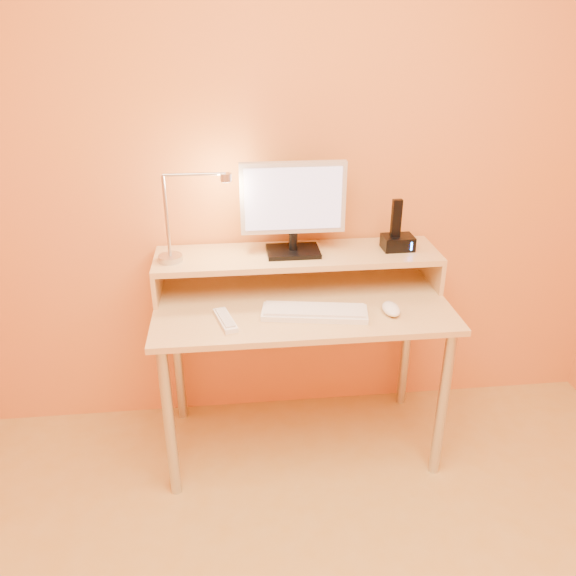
{
  "coord_description": "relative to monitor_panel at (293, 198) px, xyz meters",
  "views": [
    {
      "loc": [
        -0.29,
        -0.89,
        1.77
      ],
      "look_at": [
        -0.06,
        1.13,
        0.81
      ],
      "focal_mm": 35.62,
      "sensor_mm": 36.0,
      "label": 1
    }
  ],
  "objects": [
    {
      "name": "wall_back",
      "position": [
        0.02,
        0.16,
        0.13
      ],
      "size": [
        3.0,
        0.04,
        2.5
      ],
      "primitive_type": "cube",
      "color": "#D47842",
      "rests_on": "floor"
    },
    {
      "name": "desk_leg_fl",
      "position": [
        -0.53,
        -0.41,
        -0.77
      ],
      "size": [
        0.04,
        0.04,
        0.69
      ],
      "primitive_type": "cylinder",
      "color": "#B5B5B9",
      "rests_on": "floor"
    },
    {
      "name": "desk_leg_fr",
      "position": [
        0.57,
        -0.41,
        -0.77
      ],
      "size": [
        0.04,
        0.04,
        0.69
      ],
      "primitive_type": "cylinder",
      "color": "#B5B5B9",
      "rests_on": "floor"
    },
    {
      "name": "desk_leg_bl",
      "position": [
        -0.53,
        0.09,
        -0.77
      ],
      "size": [
        0.04,
        0.04,
        0.69
      ],
      "primitive_type": "cylinder",
      "color": "#B5B5B9",
      "rests_on": "floor"
    },
    {
      "name": "desk_leg_br",
      "position": [
        0.57,
        0.09,
        -0.77
      ],
      "size": [
        0.04,
        0.04,
        0.69
      ],
      "primitive_type": "cylinder",
      "color": "#B5B5B9",
      "rests_on": "floor"
    },
    {
      "name": "desk_lower",
      "position": [
        0.02,
        -0.16,
        -0.41
      ],
      "size": [
        1.2,
        0.6,
        0.02
      ],
      "primitive_type": "cube",
      "color": "tan",
      "rests_on": "floor"
    },
    {
      "name": "shelf_riser_left",
      "position": [
        -0.57,
        -0.01,
        -0.33
      ],
      "size": [
        0.02,
        0.3,
        0.14
      ],
      "primitive_type": "cube",
      "color": "tan",
      "rests_on": "desk_lower"
    },
    {
      "name": "shelf_riser_right",
      "position": [
        0.61,
        -0.01,
        -0.33
      ],
      "size": [
        0.02,
        0.3,
        0.14
      ],
      "primitive_type": "cube",
      "color": "tan",
      "rests_on": "desk_lower"
    },
    {
      "name": "desk_shelf",
      "position": [
        0.02,
        -0.01,
        -0.25
      ],
      "size": [
        1.2,
        0.3,
        0.02
      ],
      "primitive_type": "cube",
      "color": "tan",
      "rests_on": "desk_lower"
    },
    {
      "name": "monitor_foot",
      "position": [
        0.0,
        -0.01,
        -0.23
      ],
      "size": [
        0.22,
        0.16,
        0.02
      ],
      "primitive_type": "cube",
      "color": "black",
      "rests_on": "desk_shelf"
    },
    {
      "name": "monitor_neck",
      "position": [
        0.0,
        -0.01,
        -0.19
      ],
      "size": [
        0.04,
        0.04,
        0.07
      ],
      "primitive_type": "cylinder",
      "color": "black",
      "rests_on": "monitor_foot"
    },
    {
      "name": "monitor_panel",
      "position": [
        0.0,
        0.0,
        0.0
      ],
      "size": [
        0.43,
        0.04,
        0.29
      ],
      "primitive_type": "cube",
      "rotation": [
        0.0,
        0.0,
        -0.0
      ],
      "color": "silver",
      "rests_on": "monitor_neck"
    },
    {
      "name": "monitor_back",
      "position": [
        0.0,
        0.02,
        0.0
      ],
      "size": [
        0.39,
        0.01,
        0.25
      ],
      "primitive_type": "cube",
      "rotation": [
        0.0,
        0.0,
        -0.0
      ],
      "color": "black",
      "rests_on": "monitor_panel"
    },
    {
      "name": "monitor_screen",
      "position": [
        0.0,
        -0.02,
        0.0
      ],
      "size": [
        0.39,
        0.01,
        0.25
      ],
      "primitive_type": "cube",
      "rotation": [
        0.0,
        0.0,
        -0.0
      ],
      "color": "#C5C7FB",
      "rests_on": "monitor_panel"
    },
    {
      "name": "lamp_base",
      "position": [
        -0.51,
        -0.04,
        -0.23
      ],
      "size": [
        0.1,
        0.1,
        0.02
      ],
      "primitive_type": "cylinder",
      "color": "#B5B5B9",
      "rests_on": "desk_shelf"
    },
    {
      "name": "lamp_post",
      "position": [
        -0.51,
        -0.04,
        -0.05
      ],
      "size": [
        0.01,
        0.01,
        0.33
      ],
      "primitive_type": "cylinder",
      "color": "#B5B5B9",
      "rests_on": "lamp_base"
    },
    {
      "name": "lamp_arm",
      "position": [
        -0.39,
        -0.04,
        0.12
      ],
      "size": [
        0.24,
        0.01,
        0.01
      ],
      "primitive_type": "cylinder",
      "rotation": [
        0.0,
        1.57,
        0.0
      ],
      "color": "#B5B5B9",
      "rests_on": "lamp_post"
    },
    {
      "name": "lamp_head",
      "position": [
        -0.27,
        -0.04,
        0.1
      ],
      "size": [
        0.04,
        0.04,
        0.03
      ],
      "primitive_type": "cylinder",
      "color": "#B5B5B9",
      "rests_on": "lamp_arm"
    },
    {
      "name": "lamp_bulb",
      "position": [
        -0.27,
        -0.04,
        0.09
      ],
      "size": [
        0.03,
        0.03,
        0.0
      ],
      "primitive_type": "cylinder",
      "color": "#FFEAC6",
      "rests_on": "lamp_head"
    },
    {
      "name": "phone_dock",
      "position": [
        0.45,
        -0.01,
        -0.21
      ],
      "size": [
        0.13,
        0.1,
        0.06
      ],
      "primitive_type": "cube",
      "rotation": [
        0.0,
        0.0,
        0.02
      ],
      "color": "black",
      "rests_on": "desk_shelf"
    },
    {
      "name": "phone_handset",
      "position": [
        0.44,
        -0.01,
        -0.1
      ],
      "size": [
        0.04,
        0.03,
        0.16
      ],
      "primitive_type": "cube",
      "rotation": [
        0.0,
        0.0,
        0.02
      ],
      "color": "black",
      "rests_on": "phone_dock"
    },
    {
      "name": "phone_led",
      "position": [
        0.5,
        -0.06,
        -0.21
      ],
      "size": [
        0.01,
        0.0,
        0.04
      ],
      "primitive_type": "cube",
      "color": "#2D8EFF",
      "rests_on": "phone_dock"
    },
    {
      "name": "keyboard",
      "position": [
        0.05,
        -0.28,
        -0.39
      ],
      "size": [
        0.43,
        0.2,
        0.02
      ],
      "primitive_type": "cube",
      "rotation": [
        0.0,
        0.0,
        -0.17
      ],
      "color": "white",
      "rests_on": "desk_lower"
    },
    {
      "name": "mouse",
      "position": [
        0.36,
        -0.29,
        -0.38
      ],
      "size": [
        0.07,
        0.12,
        0.04
      ],
      "primitive_type": "ellipsoid",
      "rotation": [
        0.0,
        0.0,
        0.01
      ],
      "color": "white",
      "rests_on": "desk_lower"
    },
    {
      "name": "remote_control",
      "position": [
        -0.29,
        -0.29,
        -0.39
      ],
      "size": [
        0.1,
        0.19,
        0.02
      ],
      "primitive_type": "cube",
      "rotation": [
        0.0,
        0.0,
        0.26
      ],
      "color": "white",
      "rests_on": "desk_lower"
    }
  ]
}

